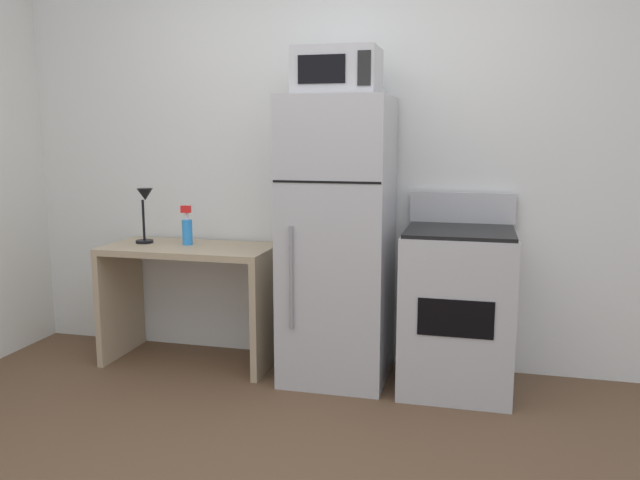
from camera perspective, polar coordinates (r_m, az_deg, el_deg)
The scene contains 7 objects.
wall_back_white at distance 4.00m, azimuth 2.23°, elevation 7.50°, with size 5.00×0.10×2.60m, color silver.
desk at distance 4.08m, azimuth -11.58°, elevation -3.77°, with size 1.06×0.53×0.75m.
desk_lamp at distance 4.16m, azimuth -15.51°, elevation 2.96°, with size 0.14×0.12×0.35m.
spray_bottle at distance 4.07m, azimuth -11.88°, elevation 0.95°, with size 0.06×0.06×0.25m.
refrigerator at distance 3.69m, azimuth 1.60°, elevation -0.08°, with size 0.60×0.61×1.65m.
microwave at distance 3.63m, azimuth 1.60°, elevation 14.90°, with size 0.46×0.35×0.26m.
oven_range at distance 3.68m, azimuth 12.27°, elevation -6.05°, with size 0.61×0.61×1.10m.
Camera 1 is at (0.82, -2.21, 1.43)m, focal length 35.51 mm.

